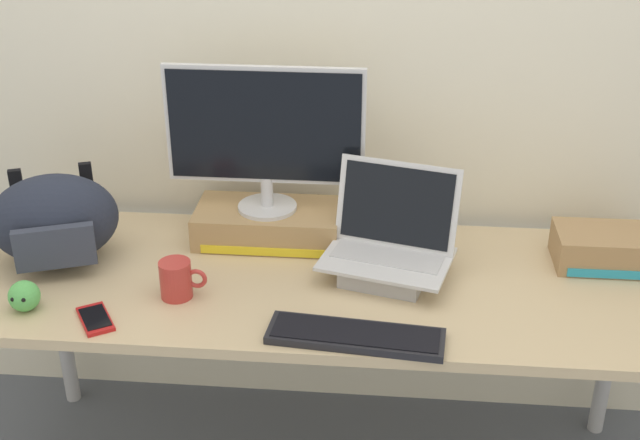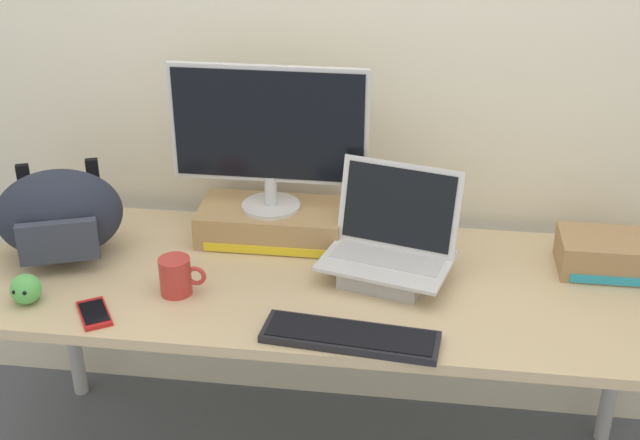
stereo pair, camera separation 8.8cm
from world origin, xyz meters
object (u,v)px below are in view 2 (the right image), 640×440
Objects in this scene: plush_toy at (26,289)px; toner_box_cyan at (617,255)px; external_keyboard at (350,337)px; cell_phone at (94,313)px; coffee_mug at (176,276)px; open_laptop at (389,257)px; toner_box_yellow at (272,223)px; desktop_monitor at (269,133)px; messenger_backpack at (59,215)px.

toner_box_cyan reaches higher than plush_toy.
external_keyboard is 0.66m from cell_phone.
open_laptop is at bearing 16.38° from coffee_mug.
toner_box_yellow is 1.00m from toner_box_cyan.
external_keyboard is 0.86m from plush_toy.
desktop_monitor is 0.64m from messenger_backpack.
open_laptop is 0.94m from messenger_backpack.
coffee_mug is at bearing 4.71° from cell_phone.
desktop_monitor reaches higher than toner_box_yellow.
toner_box_yellow is at bearing 20.25° from cell_phone.
cell_phone is (-0.37, -0.48, -0.04)m from toner_box_yellow.
desktop_monitor reaches higher than open_laptop.
messenger_backpack is (-0.94, -0.00, 0.07)m from open_laptop.
open_laptop is 4.83× the size of plush_toy.
toner_box_yellow is 1.05× the size of messenger_backpack.
desktop_monitor is at bearing 125.35° from external_keyboard.
open_laptop is at bearing -26.88° from toner_box_yellow.
coffee_mug is at bearing 14.73° from plush_toy.
cell_phone is at bearing -10.34° from plush_toy.
open_laptop is at bearing -26.75° from desktop_monitor.
open_laptop is at bearing -9.91° from cell_phone.
messenger_backpack is 1.58m from toner_box_cyan.
cell_phone is 0.20m from plush_toy.
external_keyboard is at bearing -40.29° from messenger_backpack.
plush_toy is at bearing -166.29° from toner_box_cyan.
open_laptop is 3.10× the size of coffee_mug.
messenger_backpack reaches higher than toner_box_cyan.
external_keyboard is (-0.07, -0.32, -0.05)m from open_laptop.
external_keyboard is at bearing -3.95° from plush_toy.
desktop_monitor is 6.99× the size of plush_toy.
open_laptop reaches higher than external_keyboard.
messenger_backpack reaches higher than plush_toy.
external_keyboard is 1.39× the size of toner_box_cyan.
external_keyboard is 2.88× the size of cell_phone.
desktop_monitor is at bearing 37.99° from plush_toy.
plush_toy reaches higher than cell_phone.
open_laptop is 0.97× the size of messenger_backpack.
desktop_monitor reaches higher than cell_phone.
messenger_backpack reaches higher than cell_phone.
external_keyboard is at bearing -18.20° from coffee_mug.
desktop_monitor is 1.78× the size of toner_box_cyan.
toner_box_yellow is 0.61m from cell_phone.
messenger_backpack is (-0.58, -0.19, -0.21)m from desktop_monitor.
external_keyboard is at bearing -60.17° from toner_box_yellow.
open_laptop reaches higher than plush_toy.
toner_box_yellow is at bearing 38.07° from plush_toy.
external_keyboard reaches higher than cell_phone.
open_laptop is (0.36, -0.18, -0.28)m from desktop_monitor.
toner_box_cyan is at bearing 25.46° from open_laptop.
open_laptop is 0.89× the size of external_keyboard.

